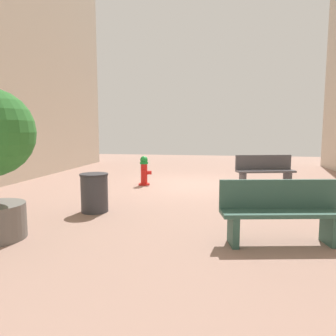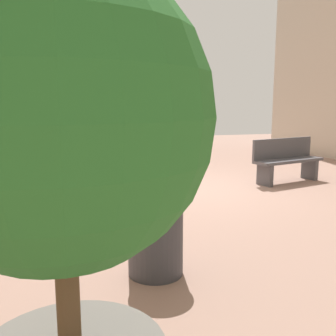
# 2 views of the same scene
# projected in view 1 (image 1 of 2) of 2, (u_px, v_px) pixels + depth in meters

# --- Properties ---
(ground_plane) EXTENTS (23.40, 23.40, 0.00)m
(ground_plane) POSITION_uv_depth(u_px,v_px,m) (191.00, 185.00, 9.83)
(ground_plane) COLOR #9E7A6B
(fire_hydrant) EXTENTS (0.41, 0.43, 0.90)m
(fire_hydrant) POSITION_uv_depth(u_px,v_px,m) (144.00, 171.00, 9.76)
(fire_hydrant) COLOR red
(fire_hydrant) RESTS_ON ground_plane
(bench_near) EXTENTS (1.77, 0.85, 0.95)m
(bench_near) POSITION_uv_depth(u_px,v_px,m) (265.00, 170.00, 9.46)
(bench_near) COLOR #4C4C51
(bench_near) RESTS_ON ground_plane
(bench_far) EXTENTS (1.85, 0.77, 0.95)m
(bench_far) POSITION_uv_depth(u_px,v_px,m) (280.00, 210.00, 4.71)
(bench_far) COLOR #33594C
(bench_far) RESTS_ON ground_plane
(trash_bin) EXTENTS (0.58, 0.58, 0.80)m
(trash_bin) POSITION_uv_depth(u_px,v_px,m) (94.00, 193.00, 6.55)
(trash_bin) COLOR #38383D
(trash_bin) RESTS_ON ground_plane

